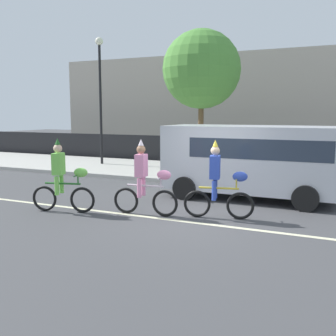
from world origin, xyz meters
TOP-DOWN VIEW (x-y plane):
  - ground_plane at (0.00, 0.00)m, footprint 80.00×80.00m
  - road_centre_line at (0.00, -0.50)m, footprint 36.00×0.14m
  - sidewalk_curb at (0.00, 6.50)m, footprint 60.00×5.00m
  - fence_line at (0.00, 9.40)m, footprint 40.00×0.08m
  - building_backdrop at (-0.74, 18.00)m, footprint 28.00×8.00m
  - parade_cyclist_lime at (-3.32, -0.93)m, footprint 1.68×0.60m
  - parade_cyclist_pink at (-1.23, -0.33)m, footprint 1.72×0.50m
  - parade_cyclist_cobalt at (0.55, 0.13)m, footprint 1.70×0.56m
  - parked_van_silver at (0.78, 2.70)m, footprint 5.00×2.22m
  - street_lamp_post at (-7.31, 6.79)m, footprint 0.36×0.36m
  - street_tree_near_lamp at (-2.60, 7.60)m, footprint 3.40×3.40m
  - pedestrian_onlooker at (-2.61, 7.06)m, footprint 0.32×0.20m

SIDE VIEW (x-z plane):
  - ground_plane at x=0.00m, z-range 0.00..0.00m
  - road_centre_line at x=0.00m, z-range 0.00..0.01m
  - sidewalk_curb at x=0.00m, z-range 0.00..0.15m
  - fence_line at x=0.00m, z-range 0.00..1.40m
  - parade_cyclist_lime at x=-3.32m, z-range -0.12..1.80m
  - parade_cyclist_pink at x=-1.23m, z-range -0.12..1.80m
  - parade_cyclist_cobalt at x=0.55m, z-range -0.12..1.80m
  - pedestrian_onlooker at x=-2.61m, z-range 0.20..1.82m
  - parked_van_silver at x=0.78m, z-range 0.19..2.37m
  - building_backdrop at x=-0.74m, z-range 0.00..6.10m
  - street_lamp_post at x=-7.31m, z-range 1.06..6.92m
  - street_tree_near_lamp at x=-2.60m, z-range 1.43..7.42m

